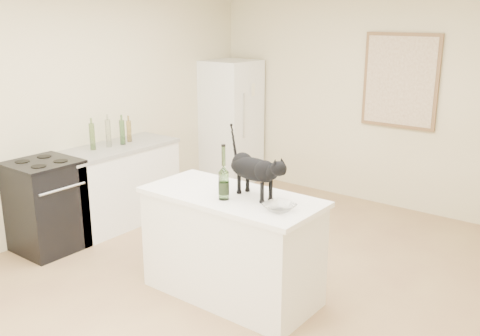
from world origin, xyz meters
name	(u,v)px	position (x,y,z in m)	size (l,w,h in m)	color
floor	(237,282)	(0.00, 0.00, 0.00)	(5.50, 5.50, 0.00)	tan
wall_back	(376,100)	(0.00, 2.75, 1.30)	(4.50, 4.50, 0.00)	beige
wall_left	(72,111)	(-2.25, 0.00, 1.30)	(5.50, 5.50, 0.00)	beige
island_base	(232,248)	(0.10, -0.20, 0.43)	(1.44, 0.67, 0.86)	white
island_top	(231,197)	(0.10, -0.20, 0.88)	(1.50, 0.70, 0.04)	white
left_cabinets	(117,187)	(-1.95, 0.30, 0.43)	(0.60, 1.40, 0.86)	white
left_countertop	(114,148)	(-1.95, 0.30, 0.88)	(0.62, 1.44, 0.04)	gray
stove	(46,207)	(-1.95, -0.60, 0.45)	(0.60, 0.60, 0.90)	black
fridge	(230,122)	(-1.95, 2.35, 0.85)	(0.68, 0.68, 1.70)	white
artwork_frame	(400,81)	(0.30, 2.72, 1.55)	(0.90, 0.03, 1.10)	brown
artwork_canvas	(400,81)	(0.30, 2.70, 1.55)	(0.82, 0.00, 1.02)	beige
black_cat	(254,172)	(0.28, -0.13, 1.10)	(0.58, 0.17, 0.41)	black
wine_bottle	(224,175)	(0.12, -0.33, 1.10)	(0.08, 0.08, 0.39)	#346126
glass_bowl	(279,207)	(0.62, -0.28, 0.93)	(0.23, 0.23, 0.06)	white
fridge_paper	(254,90)	(-1.60, 2.42, 1.32)	(0.00, 0.13, 0.17)	white
counter_bottle_cluster	(112,134)	(-1.97, 0.30, 1.04)	(0.12, 0.55, 0.30)	#9DAA9D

